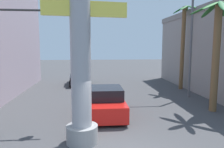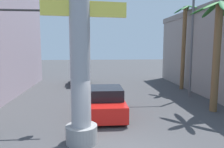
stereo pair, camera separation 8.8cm
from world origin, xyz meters
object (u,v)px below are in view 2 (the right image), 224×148
(street_lamp, at_px, (186,37))
(palm_tree_mid_right, at_px, (185,39))
(car_far, at_px, (80,77))
(car_lead, at_px, (105,101))
(palm_tree_near_right, at_px, (217,43))
(traffic_light_mast, at_px, (15,43))
(neon_sign_pole, at_px, (80,17))

(street_lamp, relative_size, palm_tree_mid_right, 1.02)
(palm_tree_mid_right, bearing_deg, car_far, 158.63)
(car_lead, distance_m, palm_tree_near_right, 7.16)
(car_lead, distance_m, palm_tree_mid_right, 10.20)
(palm_tree_near_right, bearing_deg, car_far, 129.92)
(traffic_light_mast, relative_size, palm_tree_mid_right, 0.76)
(street_lamp, bearing_deg, neon_sign_pole, -135.42)
(traffic_light_mast, xyz_separation_m, palm_tree_near_right, (10.60, 1.36, 0.05))
(palm_tree_near_right, bearing_deg, neon_sign_pole, -154.57)
(neon_sign_pole, relative_size, car_lead, 2.13)
(street_lamp, distance_m, palm_tree_mid_right, 2.98)
(street_lamp, height_order, car_far, street_lamp)
(palm_tree_mid_right, distance_m, palm_tree_near_right, 6.42)
(neon_sign_pole, relative_size, traffic_light_mast, 1.89)
(traffic_light_mast, relative_size, car_lead, 1.13)
(traffic_light_mast, distance_m, car_far, 11.94)
(street_lamp, distance_m, palm_tree_near_right, 3.61)
(traffic_light_mast, height_order, palm_tree_mid_right, palm_tree_mid_right)
(palm_tree_near_right, bearing_deg, street_lamp, 94.11)
(street_lamp, xyz_separation_m, palm_tree_mid_right, (1.07, 2.78, -0.09))
(street_lamp, bearing_deg, car_far, 141.73)
(traffic_light_mast, bearing_deg, car_lead, 18.96)
(traffic_light_mast, height_order, car_far, traffic_light_mast)
(street_lamp, xyz_separation_m, traffic_light_mast, (-10.34, -4.93, -0.53))
(palm_tree_near_right, bearing_deg, traffic_light_mast, -172.71)
(traffic_light_mast, xyz_separation_m, palm_tree_mid_right, (11.41, 7.71, 0.45))
(car_far, distance_m, palm_tree_mid_right, 10.44)
(palm_tree_near_right, bearing_deg, palm_tree_mid_right, 82.73)
(neon_sign_pole, distance_m, street_lamp, 10.18)
(neon_sign_pole, bearing_deg, palm_tree_near_right, 25.43)
(palm_tree_mid_right, bearing_deg, neon_sign_pole, -129.97)
(palm_tree_mid_right, relative_size, palm_tree_near_right, 1.15)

